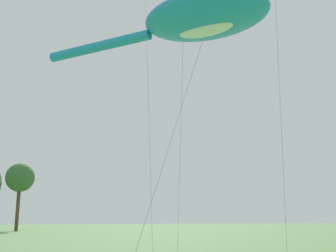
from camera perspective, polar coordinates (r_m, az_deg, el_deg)
name	(u,v)px	position (r m, az deg, el deg)	size (l,w,h in m)	color
big_show_kite	(200,19)	(19.40, 4.42, 14.56)	(8.47, 11.29, 11.21)	#1E8CBF
tree_oak_right	(20,178)	(62.49, -19.76, -6.80)	(4.03, 4.03, 9.41)	#513823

